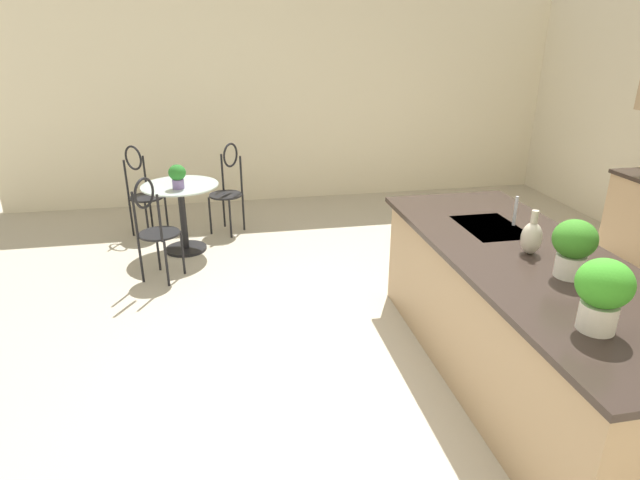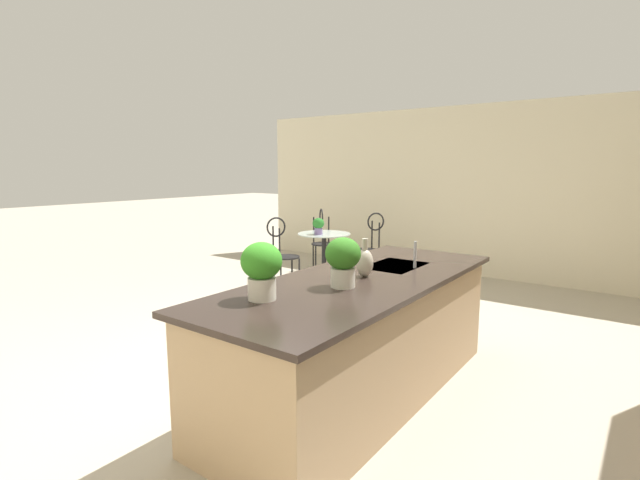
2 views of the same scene
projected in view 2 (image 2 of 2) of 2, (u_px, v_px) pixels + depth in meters
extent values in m
plane|color=#B2A893|center=(298.00, 355.00, 4.32)|extent=(40.00, 40.00, 0.00)
cube|color=beige|center=(462.00, 191.00, 7.51)|extent=(0.12, 7.80, 2.70)
cube|color=tan|center=(360.00, 340.00, 3.51)|extent=(2.70, 0.96, 0.88)
cube|color=#2D231E|center=(360.00, 280.00, 3.44)|extent=(2.80, 1.06, 0.04)
cube|color=#B2B5BA|center=(395.00, 267.00, 3.88)|extent=(0.56, 0.40, 0.03)
cylinder|color=black|center=(324.00, 280.00, 7.16)|extent=(0.44, 0.44, 0.03)
cylinder|color=black|center=(324.00, 257.00, 7.10)|extent=(0.07, 0.07, 0.69)
cylinder|color=#B2C6C1|center=(324.00, 234.00, 7.05)|extent=(0.80, 0.80, 0.01)
cylinder|color=black|center=(362.00, 267.00, 7.06)|extent=(0.03, 0.03, 0.45)
cylinder|color=black|center=(354.00, 264.00, 7.32)|extent=(0.03, 0.03, 0.45)
cylinder|color=black|center=(378.00, 266.00, 7.15)|extent=(0.03, 0.03, 0.45)
cylinder|color=black|center=(371.00, 263.00, 7.41)|extent=(0.03, 0.03, 0.45)
cylinder|color=black|center=(366.00, 250.00, 7.20)|extent=(0.53, 0.53, 0.02)
cylinder|color=black|center=(379.00, 237.00, 7.09)|extent=(0.03, 0.03, 0.45)
cylinder|color=black|center=(372.00, 235.00, 7.34)|extent=(0.03, 0.03, 0.45)
torus|color=black|center=(376.00, 222.00, 7.18)|extent=(0.25, 0.18, 0.28)
cylinder|color=black|center=(292.00, 270.00, 6.87)|extent=(0.03, 0.03, 0.45)
cylinder|color=black|center=(299.00, 274.00, 6.62)|extent=(0.03, 0.03, 0.45)
cylinder|color=black|center=(274.00, 272.00, 6.76)|extent=(0.03, 0.03, 0.45)
cylinder|color=black|center=(281.00, 276.00, 6.51)|extent=(0.03, 0.03, 0.45)
cylinder|color=black|center=(286.00, 257.00, 6.65)|extent=(0.52, 0.52, 0.02)
cylinder|color=black|center=(273.00, 242.00, 6.67)|extent=(0.03, 0.03, 0.45)
cylinder|color=black|center=(280.00, 244.00, 6.44)|extent=(0.03, 0.03, 0.45)
torus|color=black|center=(276.00, 227.00, 6.52)|extent=(0.26, 0.16, 0.28)
cylinder|color=black|center=(332.00, 259.00, 7.71)|extent=(0.03, 0.03, 0.45)
cylinder|color=black|center=(316.00, 260.00, 7.66)|extent=(0.03, 0.03, 0.45)
cylinder|color=black|center=(329.00, 256.00, 7.98)|extent=(0.03, 0.03, 0.45)
cylinder|color=black|center=(313.00, 256.00, 7.93)|extent=(0.03, 0.03, 0.45)
cylinder|color=black|center=(323.00, 244.00, 7.78)|extent=(0.54, 0.54, 0.02)
cylinder|color=black|center=(329.00, 230.00, 7.92)|extent=(0.03, 0.03, 0.45)
cylinder|color=black|center=(314.00, 230.00, 7.88)|extent=(0.03, 0.03, 0.45)
torus|color=black|center=(321.00, 217.00, 7.86)|extent=(0.22, 0.22, 0.28)
cylinder|color=#B2B5BA|center=(415.00, 255.00, 3.76)|extent=(0.02, 0.02, 0.22)
cylinder|color=#7A669E|center=(318.00, 231.00, 6.93)|extent=(0.12, 0.12, 0.10)
ellipsoid|color=#267127|center=(318.00, 223.00, 6.91)|extent=(0.18, 0.18, 0.16)
cylinder|color=beige|center=(262.00, 289.00, 2.86)|extent=(0.17, 0.17, 0.14)
ellipsoid|color=#369023|center=(261.00, 261.00, 2.84)|extent=(0.26, 0.26, 0.23)
cylinder|color=beige|center=(343.00, 277.00, 3.17)|extent=(0.17, 0.17, 0.13)
ellipsoid|color=#327520|center=(343.00, 253.00, 3.14)|extent=(0.24, 0.24, 0.22)
ellipsoid|color=#BCB29E|center=(365.00, 263.00, 3.46)|extent=(0.13, 0.13, 0.21)
cylinder|color=#BCB29E|center=(365.00, 244.00, 3.44)|extent=(0.04, 0.04, 0.08)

